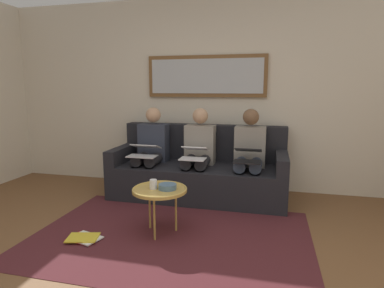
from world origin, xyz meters
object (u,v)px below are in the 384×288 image
(framed_mirror, at_px, (206,76))
(coffee_table, at_px, (160,190))
(laptop_silver, at_px, (144,151))
(laptop_black, at_px, (248,155))
(couch, at_px, (200,172))
(laptop_white, at_px, (194,153))
(cup, at_px, (153,184))
(bowl, at_px, (168,187))
(person_left, at_px, (249,153))
(person_middle, at_px, (198,150))
(person_right, at_px, (151,148))
(magazine_stack, at_px, (84,238))

(framed_mirror, relative_size, coffee_table, 3.12)
(coffee_table, relative_size, laptop_silver, 1.48)
(laptop_black, bearing_deg, framed_mirror, -47.50)
(couch, distance_m, laptop_white, 0.44)
(couch, distance_m, cup, 1.26)
(coffee_table, height_order, laptop_black, laptop_black)
(coffee_table, bearing_deg, laptop_silver, -60.13)
(laptop_silver, bearing_deg, couch, -153.81)
(cup, distance_m, laptop_black, 1.24)
(bowl, distance_m, person_left, 1.34)
(bowl, relative_size, laptop_silver, 0.48)
(coffee_table, bearing_deg, person_middle, -96.04)
(person_right, bearing_deg, cup, 111.62)
(person_left, xyz_separation_m, magazine_stack, (1.40, 1.46, -0.59))
(cup, bearing_deg, person_middle, -98.82)
(couch, distance_m, magazine_stack, 1.73)
(person_middle, bearing_deg, laptop_black, 159.33)
(bowl, xyz_separation_m, laptop_black, (-0.68, -0.90, 0.16))
(coffee_table, relative_size, laptop_white, 1.57)
(couch, xyz_separation_m, bowl, (0.04, 1.21, 0.16))
(laptop_silver, bearing_deg, magazine_stack, 84.32)
(cup, distance_m, magazine_stack, 0.81)
(couch, relative_size, person_left, 1.93)
(laptop_white, bearing_deg, laptop_silver, 0.11)
(laptop_silver, bearing_deg, person_left, -169.12)
(couch, bearing_deg, coffee_table, 84.30)
(laptop_white, xyz_separation_m, person_right, (0.64, -0.24, -0.02))
(laptop_black, bearing_deg, couch, -25.85)
(framed_mirror, bearing_deg, coffee_table, 85.67)
(bowl, bearing_deg, laptop_white, -92.85)
(framed_mirror, distance_m, bowl, 1.93)
(cup, bearing_deg, laptop_silver, -63.30)
(framed_mirror, xyz_separation_m, magazine_stack, (0.76, 1.92, -1.53))
(cup, xyz_separation_m, person_right, (0.46, -1.16, 0.12))
(cup, relative_size, laptop_black, 0.26)
(person_middle, bearing_deg, magazine_stack, 62.49)
(bowl, bearing_deg, framed_mirror, -91.60)
(laptop_silver, relative_size, magazine_stack, 1.05)
(framed_mirror, height_order, person_left, framed_mirror)
(couch, relative_size, person_right, 1.93)
(cup, bearing_deg, framed_mirror, -96.35)
(person_left, bearing_deg, person_right, 0.00)
(laptop_black, relative_size, laptop_silver, 0.99)
(coffee_table, height_order, bowl, bowl)
(couch, height_order, bowl, couch)
(person_left, bearing_deg, bowl, 59.07)
(person_left, relative_size, person_middle, 1.00)
(person_left, xyz_separation_m, laptop_black, (0.00, 0.24, 0.02))
(framed_mirror, relative_size, bowl, 9.56)
(couch, xyz_separation_m, person_middle, (0.00, 0.07, 0.30))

